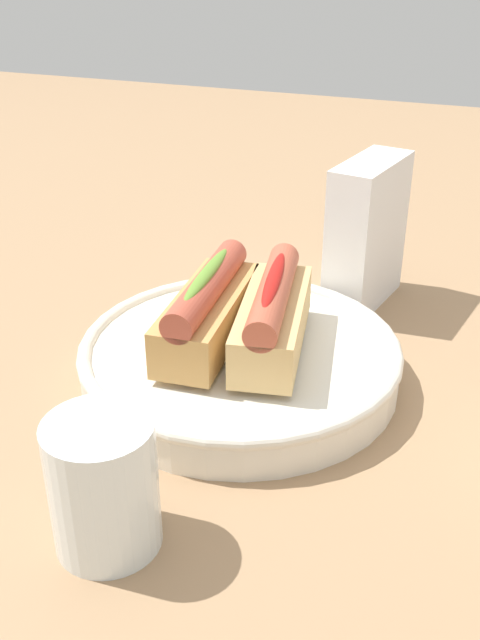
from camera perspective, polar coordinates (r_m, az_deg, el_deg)
The scene contains 6 objects.
ground_plane at distance 0.64m, azimuth 1.88°, elevation -4.42°, with size 2.40×2.40×0.00m, color #9E7A56.
serving_bowl at distance 0.62m, azimuth 0.00°, elevation -3.04°, with size 0.27×0.27×0.04m.
hotdog_front at distance 0.61m, azimuth -2.55°, elevation 0.89°, with size 0.15×0.06×0.06m.
hotdog_back at distance 0.60m, azimuth 2.59°, elevation 0.43°, with size 0.16×0.08×0.06m.
water_glass at distance 0.47m, azimuth -10.61°, elevation -12.96°, with size 0.07×0.07×0.09m.
napkin_box at distance 0.75m, azimuth 9.89°, elevation 6.66°, with size 0.11×0.04×0.15m, color white.
Camera 1 is at (0.51, 0.17, 0.34)m, focal length 40.82 mm.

